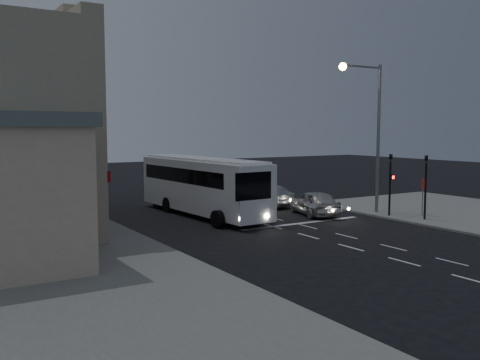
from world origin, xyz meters
TOP-DOWN VIEW (x-y plane):
  - ground at (0.00, 0.00)m, footprint 120.00×120.00m
  - road_markings at (1.29, 3.31)m, footprint 8.00×30.55m
  - tour_bus at (-1.55, 7.22)m, footprint 2.99×11.56m
  - car_suv at (4.37, 3.80)m, footprint 2.92×4.80m
  - car_sedan_a at (3.75, 8.51)m, footprint 2.41×4.65m
  - car_sedan_b at (4.24, 13.12)m, footprint 2.66×5.54m
  - traffic_signal_main at (7.60, 0.78)m, footprint 0.25×0.35m
  - traffic_signal_side at (8.30, -1.20)m, footprint 0.18×0.15m
  - regulatory_sign at (9.30, -0.24)m, footprint 0.45×0.12m
  - streetlight at (7.34, 2.20)m, footprint 3.32×0.44m
  - street_tree at (-8.21, 15.02)m, footprint 4.00×4.00m

SIDE VIEW (x-z plane):
  - ground at x=0.00m, z-range 0.00..0.00m
  - road_markings at x=1.29m, z-range 0.00..0.01m
  - car_sedan_a at x=3.75m, z-range 0.00..1.46m
  - car_suv at x=4.37m, z-range 0.00..1.53m
  - car_sedan_b at x=4.24m, z-range 0.00..1.56m
  - regulatory_sign at x=9.30m, z-range 0.50..2.70m
  - tour_bus at x=-1.55m, z-range 0.14..3.66m
  - traffic_signal_main at x=7.60m, z-range 0.37..4.47m
  - traffic_signal_side at x=8.30m, z-range 0.37..4.47m
  - street_tree at x=-8.21m, z-range 1.40..7.60m
  - streetlight at x=7.34m, z-range 1.23..10.23m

